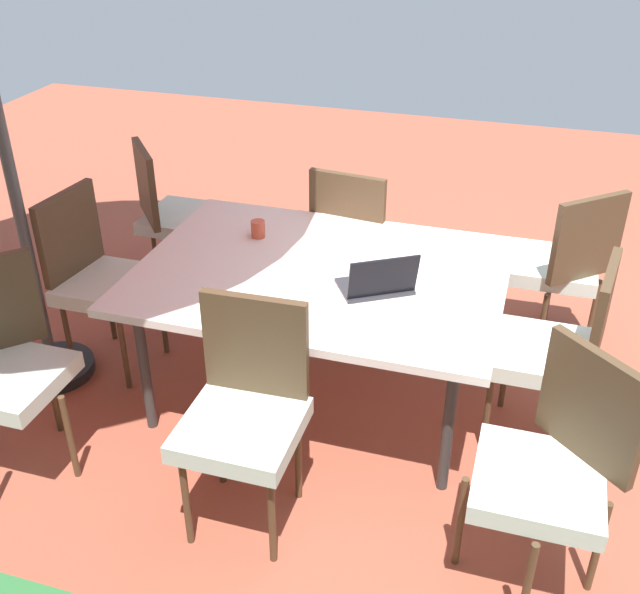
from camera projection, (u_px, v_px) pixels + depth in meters
ground_plane at (320, 395)px, 3.98m from camera, size 10.00×10.00×0.02m
dining_table at (320, 279)px, 3.62m from camera, size 1.74×1.28×0.74m
chair_northeast at (3, 360)px, 3.28m from camera, size 0.59×0.59×0.98m
chair_southeast at (174, 211)px, 4.64m from camera, size 0.58×0.58×0.98m
chair_southwest at (562, 261)px, 4.07m from camera, size 0.59×0.59×0.98m
chair_west at (559, 346)px, 3.37m from camera, size 0.49×0.48×0.98m
chair_south at (356, 235)px, 4.35m from camera, size 0.47×0.48×0.98m
chair_east at (98, 273)px, 3.96m from camera, size 0.48×0.47×0.98m
chair_northwest at (553, 464)px, 2.72m from camera, size 0.59×0.59×0.98m
chair_north at (245, 407)px, 3.00m from camera, size 0.46×0.47×0.98m
laptop at (378, 283)px, 3.39m from camera, size 0.40×0.38×0.21m
cup at (258, 229)px, 3.89m from camera, size 0.07×0.07×0.09m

